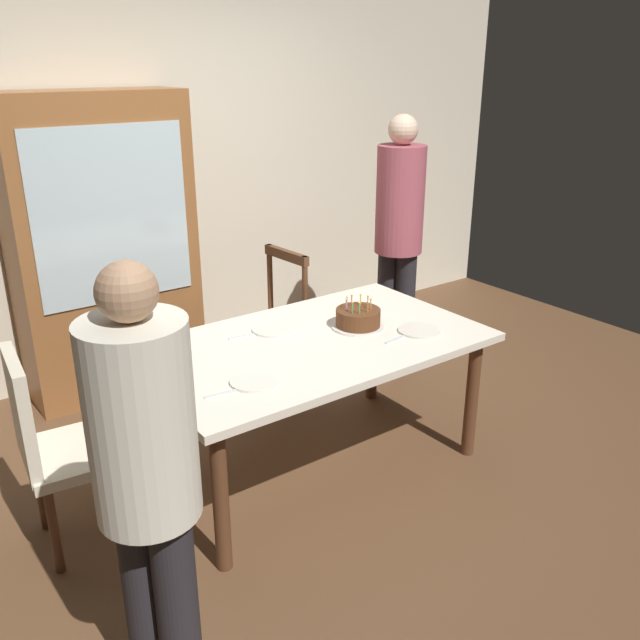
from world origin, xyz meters
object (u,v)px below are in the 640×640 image
at_px(dining_table, 312,355).
at_px(person_celebrant, 147,476).
at_px(plate_near_celebrant, 254,381).
at_px(china_cabinet, 104,248).
at_px(plate_far_side, 273,329).
at_px(birthday_cake, 358,319).
at_px(plate_near_guest, 419,330).
at_px(person_guest, 399,229).
at_px(chair_upholstered, 55,441).
at_px(chair_spindle_back, 267,330).

xyz_separation_m(dining_table, person_celebrant, (-1.22, -0.85, 0.23)).
distance_m(plate_near_celebrant, china_cabinet, 1.80).
distance_m(plate_far_side, china_cabinet, 1.40).
height_order(dining_table, birthday_cake, birthday_cake).
bearing_deg(dining_table, plate_near_celebrant, -154.09).
xyz_separation_m(birthday_cake, plate_near_guest, (0.22, -0.23, -0.04)).
relative_size(birthday_cake, person_guest, 0.16).
bearing_deg(plate_near_celebrant, person_guest, 28.79).
bearing_deg(plate_far_side, chair_upholstered, -175.66).
bearing_deg(plate_far_side, birthday_cake, -31.06).
distance_m(person_guest, china_cabinet, 1.91).
xyz_separation_m(birthday_cake, person_celebrant, (-1.52, -0.85, 0.10)).
relative_size(chair_spindle_back, person_celebrant, 0.61).
relative_size(dining_table, chair_upholstered, 1.83).
bearing_deg(plate_far_side, china_cabinet, 107.02).
bearing_deg(plate_near_celebrant, plate_far_side, 49.90).
height_order(plate_near_guest, chair_spindle_back, chair_spindle_back).
bearing_deg(birthday_cake, person_guest, 37.31).
bearing_deg(person_celebrant, plate_far_side, 43.63).
bearing_deg(china_cabinet, birthday_cake, -63.06).
height_order(plate_near_celebrant, plate_near_guest, same).
relative_size(plate_near_celebrant, chair_upholstered, 0.23).
distance_m(dining_table, chair_spindle_back, 0.90).
height_order(plate_far_side, plate_near_guest, same).
bearing_deg(plate_far_side, plate_near_celebrant, -130.10).
relative_size(plate_near_celebrant, china_cabinet, 0.12).
bearing_deg(chair_upholstered, dining_table, -6.51).
bearing_deg(plate_near_celebrant, china_cabinet, 90.47).
height_order(person_celebrant, person_guest, person_guest).
xyz_separation_m(birthday_cake, person_guest, (0.92, 0.70, 0.21)).
bearing_deg(chair_upholstered, plate_far_side, 4.34).
relative_size(plate_near_guest, china_cabinet, 0.12).
xyz_separation_m(plate_far_side, chair_upholstered, (-1.17, -0.09, -0.21)).
height_order(plate_near_guest, person_guest, person_guest).
relative_size(birthday_cake, chair_upholstered, 0.29).
bearing_deg(person_guest, china_cabinet, 153.26).
xyz_separation_m(birthday_cake, plate_far_side, (-0.39, 0.23, -0.04)).
bearing_deg(person_guest, chair_spindle_back, 171.73).
distance_m(plate_far_side, person_celebrant, 1.57).
distance_m(plate_far_side, chair_upholstered, 1.19).
bearing_deg(chair_spindle_back, china_cabinet, 135.68).
bearing_deg(chair_spindle_back, person_celebrant, -130.95).
distance_m(plate_far_side, plate_near_guest, 0.77).
bearing_deg(plate_near_guest, chair_spindle_back, 104.55).
height_order(plate_far_side, person_guest, person_guest).
xyz_separation_m(plate_near_celebrant, chair_spindle_back, (0.72, 1.07, -0.28)).
relative_size(plate_near_guest, person_celebrant, 0.14).
height_order(plate_near_celebrant, plate_far_side, same).
bearing_deg(chair_upholstered, birthday_cake, -5.27).
bearing_deg(birthday_cake, plate_near_guest, -46.20).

